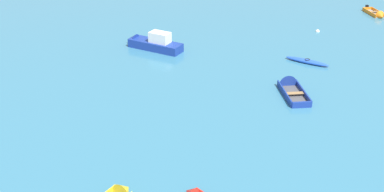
% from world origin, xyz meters
% --- Properties ---
extents(rowboat_deep_blue_center, '(1.66, 4.23, 1.31)m').
position_xyz_m(rowboat_deep_blue_center, '(7.21, 23.85, 0.20)').
color(rowboat_deep_blue_center, '#4C4C51').
rests_on(rowboat_deep_blue_center, ground_plane).
extents(kayak_blue_back_row_right, '(3.13, 2.87, 0.35)m').
position_xyz_m(kayak_blue_back_row_right, '(10.31, 28.31, 0.17)').
color(kayak_blue_back_row_right, blue).
rests_on(kayak_blue_back_row_right, ground_plane).
extents(rowboat_orange_outer_left, '(1.15, 3.57, 1.03)m').
position_xyz_m(rowboat_orange_outer_left, '(22.51, 39.46, 0.17)').
color(rowboat_orange_outer_left, gray).
rests_on(rowboat_orange_outer_left, ground_plane).
extents(motor_launch_deep_blue_far_back, '(5.13, 4.47, 1.85)m').
position_xyz_m(motor_launch_deep_blue_far_back, '(-1.90, 33.70, 0.54)').
color(motor_launch_deep_blue_far_back, navy).
rests_on(motor_launch_deep_blue_far_back, ground_plane).
extents(mooring_buoy_central, '(0.40, 0.40, 0.40)m').
position_xyz_m(mooring_buoy_central, '(14.30, 35.75, 0.00)').
color(mooring_buoy_central, silver).
rests_on(mooring_buoy_central, ground_plane).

